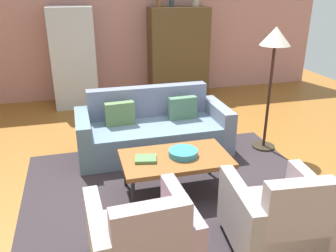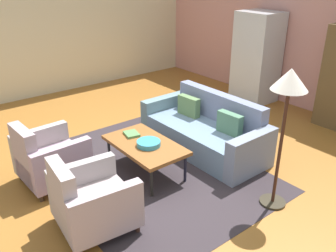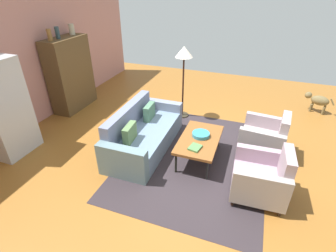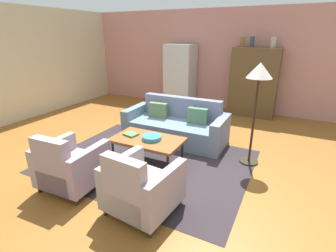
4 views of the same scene
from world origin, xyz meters
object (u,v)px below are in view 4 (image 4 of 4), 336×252
at_px(vase_tall, 242,42).
at_px(vase_round, 252,42).
at_px(fruit_bowl, 152,138).
at_px(vase_small, 273,42).
at_px(refrigerator, 180,77).
at_px(coffee_table, 147,141).
at_px(armchair_left, 69,167).
at_px(armchair_right, 140,189).
at_px(couch, 177,126).
at_px(book_stack, 131,134).
at_px(floor_lamp, 259,80).
at_px(cabinet, 254,83).

height_order(vase_tall, vase_round, vase_round).
distance_m(fruit_bowl, vase_round, 4.02).
bearing_deg(vase_small, refrigerator, -177.67).
height_order(coffee_table, refrigerator, refrigerator).
xyz_separation_m(armchair_left, refrigerator, (-0.40, 4.72, 0.58)).
bearing_deg(vase_small, armchair_right, -100.12).
height_order(coffee_table, fruit_bowl, fruit_bowl).
distance_m(couch, vase_tall, 3.05).
bearing_deg(book_stack, vase_round, 70.56).
relative_size(couch, book_stack, 8.01).
relative_size(vase_tall, floor_lamp, 0.15).
distance_m(book_stack, vase_small, 4.32).
distance_m(fruit_bowl, floor_lamp, 1.95).
bearing_deg(couch, vase_round, -111.50).
xyz_separation_m(armchair_right, refrigerator, (-1.59, 4.72, 0.58)).
distance_m(cabinet, vase_round, 1.04).
relative_size(coffee_table, floor_lamp, 0.70).
relative_size(vase_round, floor_lamp, 0.15).
distance_m(armchair_right, refrigerator, 5.02).
height_order(couch, floor_lamp, floor_lamp).
bearing_deg(couch, armchair_left, 75.42).
bearing_deg(vase_round, floor_lamp, -77.63).
relative_size(armchair_left, vase_round, 3.33).
bearing_deg(vase_tall, floor_lamp, -72.92).
relative_size(armchair_left, armchair_right, 1.00).
bearing_deg(refrigerator, cabinet, 2.85).
height_order(armchair_left, armchair_right, same).
height_order(book_stack, vase_tall, vase_tall).
bearing_deg(armchair_right, fruit_bowl, 118.98).
distance_m(vase_small, refrigerator, 2.65).
xyz_separation_m(coffee_table, refrigerator, (-1.00, 3.56, 0.51)).
relative_size(vase_tall, vase_round, 0.97).
xyz_separation_m(armchair_left, book_stack, (0.26, 1.17, 0.13)).
relative_size(fruit_bowl, book_stack, 1.24).
xyz_separation_m(book_stack, floor_lamp, (1.91, 0.81, 0.97)).
height_order(vase_small, floor_lamp, vase_small).
xyz_separation_m(fruit_bowl, floor_lamp, (1.49, 0.81, 0.95)).
relative_size(couch, floor_lamp, 1.22).
bearing_deg(book_stack, cabinet, 68.52).
bearing_deg(book_stack, coffee_table, 0.10).
relative_size(couch, refrigerator, 1.14).
distance_m(armchair_right, book_stack, 1.50).
height_order(armchair_right, vase_round, vase_round).
relative_size(vase_small, refrigerator, 0.14).
bearing_deg(vase_small, fruit_bowl, -110.51).
relative_size(coffee_table, book_stack, 4.57).
xyz_separation_m(vase_tall, vase_round, (0.25, 0.00, 0.00)).
bearing_deg(refrigerator, vase_small, 2.33).
distance_m(armchair_left, vase_small, 5.47).
xyz_separation_m(vase_tall, vase_small, (0.75, 0.00, -0.00)).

